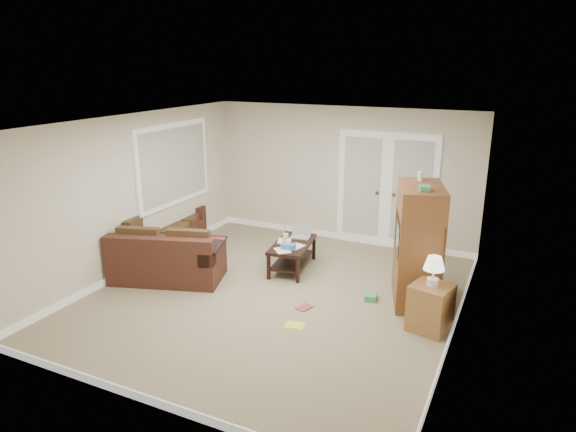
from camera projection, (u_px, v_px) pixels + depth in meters
The scene contains 17 objects.
floor at pixel (275, 295), 7.46m from camera, with size 5.50×5.50×0.00m, color gray.
ceiling at pixel (274, 122), 6.73m from camera, with size 5.00×5.50×0.02m, color white.
wall_left at pixel (134, 194), 8.12m from camera, with size 0.02×5.50×2.50m, color beige.
wall_right at pixel (463, 239), 6.06m from camera, with size 0.02×5.50×2.50m, color beige.
wall_back at pixel (342, 175), 9.47m from camera, with size 5.00×0.02×2.50m, color beige.
wall_front at pixel (140, 290), 4.72m from camera, with size 5.00×0.02×2.50m, color beige.
baseboards at pixel (275, 292), 7.44m from camera, with size 5.00×5.50×0.10m, color white, non-canonical shape.
french_doors at pixel (386, 191), 9.15m from camera, with size 1.80×0.05×2.13m.
window_left at pixel (174, 164), 8.88m from camera, with size 0.05×1.92×1.42m.
sectional_sofa at pixel (166, 246), 8.53m from camera, with size 2.39×2.68×0.79m.
coffee_table at pixel (293, 254), 8.36m from camera, with size 0.71×1.17×0.75m.
tv_armoire at pixel (418, 244), 7.07m from camera, with size 0.86×1.17×1.80m.
side_cabinet at pixel (431, 304), 6.42m from camera, with size 0.56×0.56×0.99m.
space_heater at pixel (425, 249), 8.85m from camera, with size 0.12×0.10×0.31m, color white.
floor_magazine at pixel (295, 325), 6.61m from camera, with size 0.25×0.20×0.01m, color yellow.
floor_greenbox at pixel (371, 297), 7.32m from camera, with size 0.16×0.22×0.09m, color #45985B.
floor_book at pixel (300, 306), 7.13m from camera, with size 0.16×0.22×0.02m, color brown.
Camera 1 is at (3.09, -6.06, 3.28)m, focal length 32.00 mm.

